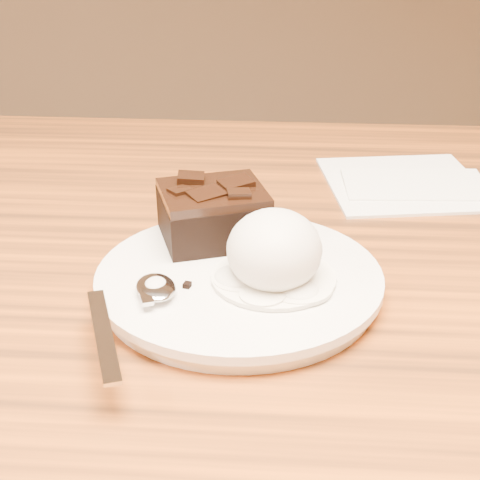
# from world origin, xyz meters

# --- Properties ---
(plate) EXTENTS (0.21, 0.21, 0.02)m
(plate) POSITION_xyz_m (0.10, -0.03, 0.76)
(plate) COLOR white
(plate) RESTS_ON dining_table
(brownie) EXTENTS (0.10, 0.09, 0.04)m
(brownie) POSITION_xyz_m (0.07, 0.03, 0.79)
(brownie) COLOR black
(brownie) RESTS_ON plate
(ice_cream_scoop) EXTENTS (0.07, 0.07, 0.06)m
(ice_cream_scoop) POSITION_xyz_m (0.12, -0.04, 0.79)
(ice_cream_scoop) COLOR white
(ice_cream_scoop) RESTS_ON plate
(melt_puddle) EXTENTS (0.09, 0.09, 0.00)m
(melt_puddle) POSITION_xyz_m (0.12, -0.04, 0.77)
(melt_puddle) COLOR white
(melt_puddle) RESTS_ON plate
(spoon) EXTENTS (0.08, 0.16, 0.01)m
(spoon) POSITION_xyz_m (0.04, -0.06, 0.77)
(spoon) COLOR silver
(spoon) RESTS_ON plate
(napkin) EXTENTS (0.17, 0.17, 0.01)m
(napkin) POSITION_xyz_m (0.25, 0.20, 0.75)
(napkin) COLOR white
(napkin) RESTS_ON dining_table
(crumb_a) EXTENTS (0.01, 0.01, 0.00)m
(crumb_a) POSITION_xyz_m (0.06, -0.05, 0.77)
(crumb_a) COLOR black
(crumb_a) RESTS_ON plate
(crumb_b) EXTENTS (0.01, 0.01, 0.00)m
(crumb_b) POSITION_xyz_m (0.15, -0.01, 0.77)
(crumb_b) COLOR black
(crumb_b) RESTS_ON plate
(crumb_c) EXTENTS (0.01, 0.01, 0.00)m
(crumb_c) POSITION_xyz_m (0.04, -0.07, 0.77)
(crumb_c) COLOR black
(crumb_c) RESTS_ON plate
(crumb_d) EXTENTS (0.01, 0.01, 0.00)m
(crumb_d) POSITION_xyz_m (0.12, -0.07, 0.77)
(crumb_d) COLOR black
(crumb_d) RESTS_ON plate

